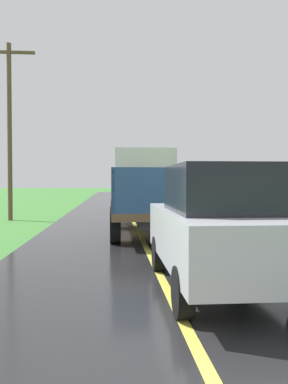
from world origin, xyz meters
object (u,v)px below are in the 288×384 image
banana_truck_far (133,186)px  following_car (218,225)px  banana_truck_near (147,190)px  utility_pole_roadside (10,125)px

banana_truck_far → following_car: bearing=-88.4°
banana_truck_near → following_car: 6.98m
banana_truck_near → utility_pole_roadside: utility_pole_roadside is taller
banana_truck_far → following_car: banana_truck_far is taller
banana_truck_near → following_car: bearing=-85.9°
following_car → utility_pole_roadside: bearing=117.4°
utility_pole_roadside → following_car: size_ratio=1.92×
banana_truck_far → utility_pole_roadside: size_ratio=0.74×
utility_pole_roadside → following_car: (6.20, -11.98, -3.19)m
banana_truck_near → banana_truck_far: size_ratio=1.00×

